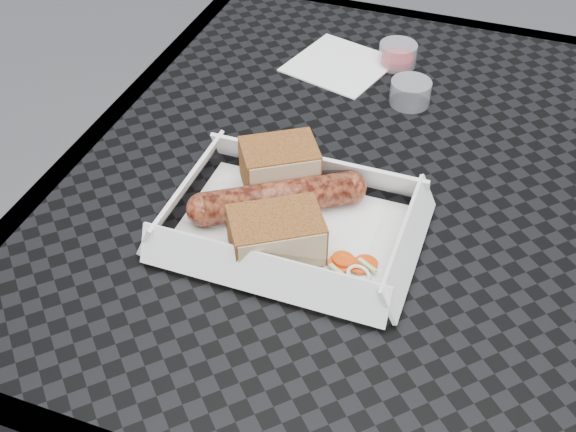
% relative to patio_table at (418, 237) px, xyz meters
% --- Properties ---
extents(patio_table, '(0.80, 0.80, 0.74)m').
position_rel_patio_table_xyz_m(patio_table, '(0.00, 0.00, 0.00)').
color(patio_table, black).
rests_on(patio_table, ground).
extents(food_tray, '(0.22, 0.15, 0.00)m').
position_rel_patio_table_xyz_m(food_tray, '(-0.11, -0.12, 0.08)').
color(food_tray, white).
rests_on(food_tray, patio_table).
extents(bratwurst, '(0.16, 0.12, 0.03)m').
position_rel_patio_table_xyz_m(bratwurst, '(-0.13, -0.10, 0.10)').
color(bratwurst, brown).
rests_on(bratwurst, food_tray).
extents(bread_near, '(0.10, 0.09, 0.05)m').
position_rel_patio_table_xyz_m(bread_near, '(-0.15, -0.05, 0.10)').
color(bread_near, brown).
rests_on(bread_near, food_tray).
extents(bread_far, '(0.10, 0.10, 0.04)m').
position_rel_patio_table_xyz_m(bread_far, '(-0.12, -0.15, 0.10)').
color(bread_far, brown).
rests_on(bread_far, food_tray).
extents(veg_garnish, '(0.03, 0.03, 0.00)m').
position_rel_patio_table_xyz_m(veg_garnish, '(-0.04, -0.15, 0.08)').
color(veg_garnish, '#D33E09').
rests_on(veg_garnish, food_tray).
extents(napkin, '(0.15, 0.15, 0.00)m').
position_rel_patio_table_xyz_m(napkin, '(-0.16, 0.21, 0.08)').
color(napkin, white).
rests_on(napkin, patio_table).
extents(condiment_cup_sauce, '(0.05, 0.05, 0.03)m').
position_rel_patio_table_xyz_m(condiment_cup_sauce, '(-0.09, 0.24, 0.09)').
color(condiment_cup_sauce, maroon).
rests_on(condiment_cup_sauce, patio_table).
extents(condiment_cup_empty, '(0.05, 0.05, 0.03)m').
position_rel_patio_table_xyz_m(condiment_cup_empty, '(-0.05, 0.15, 0.09)').
color(condiment_cup_empty, silver).
rests_on(condiment_cup_empty, patio_table).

